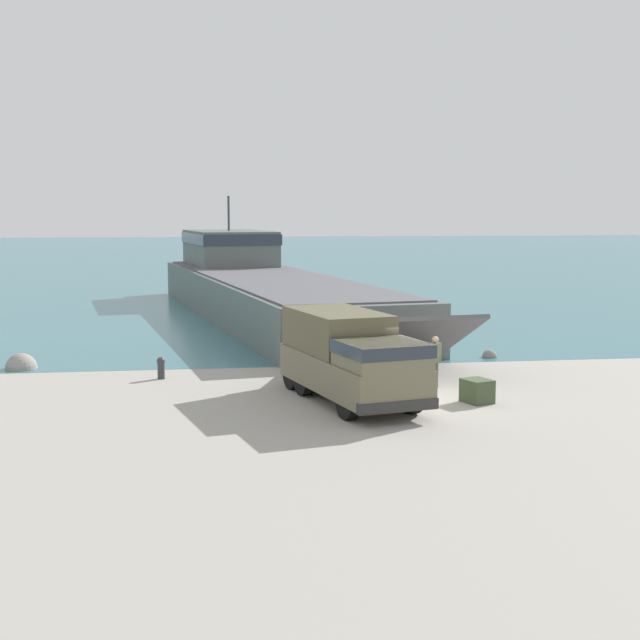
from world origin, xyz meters
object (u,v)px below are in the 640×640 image
(soldier_on_ramp, at_px, (435,358))
(cargo_crate, at_px, (477,391))
(landing_craft, at_px, (260,285))
(mooring_bollard, at_px, (161,367))
(moored_boat_a, at_px, (226,271))
(military_truck, at_px, (350,356))

(soldier_on_ramp, bearing_deg, cargo_crate, -24.84)
(landing_craft, bearing_deg, mooring_bollard, -113.01)
(landing_craft, xyz_separation_m, moored_boat_a, (-0.97, 29.35, -1.07))
(moored_boat_a, xyz_separation_m, cargo_crate, (6.01, -55.57, -0.26))
(soldier_on_ramp, height_order, cargo_crate, soldier_on_ramp)
(mooring_bollard, distance_m, cargo_crate, 11.59)
(cargo_crate, bearing_deg, moored_boat_a, 96.18)
(military_truck, bearing_deg, soldier_on_ramp, 105.50)
(military_truck, height_order, mooring_bollard, military_truck)
(military_truck, bearing_deg, landing_craft, 168.97)
(military_truck, xyz_separation_m, soldier_on_ramp, (3.30, 1.82, -0.42))
(landing_craft, height_order, mooring_bollard, landing_craft)
(landing_craft, height_order, moored_boat_a, landing_craft)
(mooring_bollard, height_order, cargo_crate, mooring_bollard)
(mooring_bollard, relative_size, cargo_crate, 0.89)
(soldier_on_ramp, height_order, mooring_bollard, soldier_on_ramp)
(military_truck, bearing_deg, cargo_crate, 66.64)
(moored_boat_a, bearing_deg, landing_craft, -59.76)
(soldier_on_ramp, xyz_separation_m, moored_boat_a, (-5.31, 53.05, -0.42))
(landing_craft, distance_m, cargo_crate, 26.73)
(soldier_on_ramp, relative_size, moored_boat_a, 0.24)
(military_truck, distance_m, cargo_crate, 4.21)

